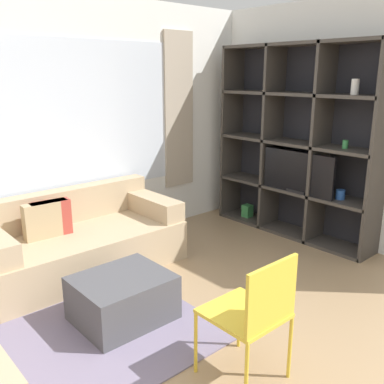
{
  "coord_description": "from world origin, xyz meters",
  "views": [
    {
      "loc": [
        -1.93,
        -1.19,
        1.91
      ],
      "look_at": [
        0.58,
        1.65,
        0.85
      ],
      "focal_mm": 40.0,
      "sensor_mm": 36.0,
      "label": 1
    }
  ],
  "objects_px": {
    "folding_chair": "(255,309)",
    "ottoman": "(123,298)",
    "shelving_unit": "(297,145)",
    "couch_main": "(79,241)"
  },
  "relations": [
    {
      "from": "folding_chair",
      "to": "ottoman",
      "type": "bearing_deg",
      "value": -78.94
    },
    {
      "from": "shelving_unit",
      "to": "ottoman",
      "type": "relative_size",
      "value": 3.13
    },
    {
      "from": "shelving_unit",
      "to": "folding_chair",
      "type": "xyz_separation_m",
      "value": [
        -2.41,
        -1.44,
        -0.58
      ]
    },
    {
      "from": "couch_main",
      "to": "ottoman",
      "type": "distance_m",
      "value": 1.1
    },
    {
      "from": "shelving_unit",
      "to": "ottoman",
      "type": "bearing_deg",
      "value": -173.8
    },
    {
      "from": "couch_main",
      "to": "folding_chair",
      "type": "height_order",
      "value": "folding_chair"
    },
    {
      "from": "shelving_unit",
      "to": "couch_main",
      "type": "relative_size",
      "value": 1.16
    },
    {
      "from": "ottoman",
      "to": "folding_chair",
      "type": "relative_size",
      "value": 0.83
    },
    {
      "from": "shelving_unit",
      "to": "ottoman",
      "type": "distance_m",
      "value": 2.81
    },
    {
      "from": "ottoman",
      "to": "folding_chair",
      "type": "xyz_separation_m",
      "value": [
        0.23,
        -1.15,
        0.33
      ]
    }
  ]
}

